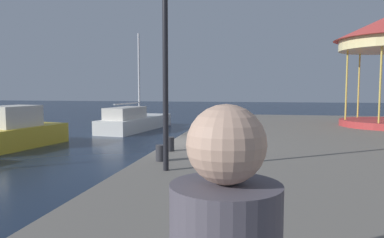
{
  "coord_description": "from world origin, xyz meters",
  "views": [
    {
      "loc": [
        2.95,
        -11.62,
        2.58
      ],
      "look_at": [
        0.38,
        2.23,
        1.4
      ],
      "focal_mm": 33.76,
      "sensor_mm": 36.0,
      "label": 1
    }
  ],
  "objects_px": {
    "lamp_post_mid_promenade": "(165,31)",
    "bollard_south": "(161,153)",
    "motorboat_yellow": "(13,132)",
    "sailboat_white": "(134,121)",
    "bollard_center": "(170,144)"
  },
  "relations": [
    {
      "from": "sailboat_white",
      "to": "bollard_south",
      "type": "bearing_deg",
      "value": -67.77
    },
    {
      "from": "motorboat_yellow",
      "to": "lamp_post_mid_promenade",
      "type": "bearing_deg",
      "value": -36.98
    },
    {
      "from": "sailboat_white",
      "to": "lamp_post_mid_promenade",
      "type": "bearing_deg",
      "value": -67.79
    },
    {
      "from": "motorboat_yellow",
      "to": "bollard_center",
      "type": "distance_m",
      "value": 9.06
    },
    {
      "from": "lamp_post_mid_promenade",
      "to": "bollard_south",
      "type": "xyz_separation_m",
      "value": [
        -0.39,
        0.98,
        -2.79
      ]
    },
    {
      "from": "lamp_post_mid_promenade",
      "to": "bollard_south",
      "type": "height_order",
      "value": "lamp_post_mid_promenade"
    },
    {
      "from": "sailboat_white",
      "to": "bollard_center",
      "type": "bearing_deg",
      "value": -65.77
    },
    {
      "from": "bollard_center",
      "to": "motorboat_yellow",
      "type": "bearing_deg",
      "value": 153.35
    },
    {
      "from": "motorboat_yellow",
      "to": "sailboat_white",
      "type": "bearing_deg",
      "value": 68.01
    },
    {
      "from": "sailboat_white",
      "to": "bollard_south",
      "type": "height_order",
      "value": "sailboat_white"
    },
    {
      "from": "bollard_center",
      "to": "bollard_south",
      "type": "distance_m",
      "value": 1.45
    },
    {
      "from": "lamp_post_mid_promenade",
      "to": "bollard_center",
      "type": "distance_m",
      "value": 3.73
    },
    {
      "from": "lamp_post_mid_promenade",
      "to": "bollard_south",
      "type": "relative_size",
      "value": 10.96
    },
    {
      "from": "motorboat_yellow",
      "to": "sailboat_white",
      "type": "distance_m",
      "value": 7.91
    },
    {
      "from": "motorboat_yellow",
      "to": "bollard_center",
      "type": "height_order",
      "value": "motorboat_yellow"
    }
  ]
}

